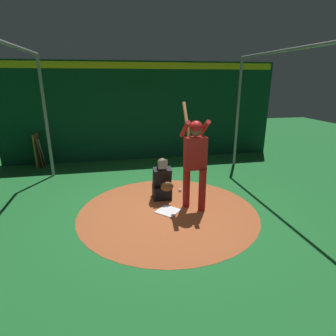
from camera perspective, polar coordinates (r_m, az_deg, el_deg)
The scene contains 9 objects.
ground_plane at distance 5.76m, azimuth 0.00°, elevation -9.02°, with size 25.04×25.04×0.00m, color #1E6B2D.
dirt_circle at distance 5.76m, azimuth 0.00°, elevation -8.99°, with size 3.69×3.69×0.01m, color #AD562D.
home_plate at distance 5.76m, azimuth 0.00°, elevation -8.91°, with size 0.42×0.42×0.01m, color white.
batter at distance 5.53m, azimuth 5.61°, elevation 2.41°, with size 0.68×0.49×2.18m.
catcher at distance 6.20m, azimuth -1.20°, elevation -3.15°, with size 0.58×0.40×0.97m.
back_wall at distance 9.31m, azimuth -5.26°, elevation 11.67°, with size 0.22×9.04×3.17m.
cage_frame at distance 5.15m, azimuth 0.00°, elevation 13.95°, with size 5.75×5.59×3.25m.
bat_rack at distance 9.49m, azimuth -25.23°, elevation 3.32°, with size 0.82×0.21×1.05m.
baseball_0 at distance 6.71m, azimuth 2.53°, elevation -4.58°, with size 0.07×0.07×0.07m, color white.
Camera 1 is at (5.03, -1.03, 2.62)m, focal length 29.29 mm.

